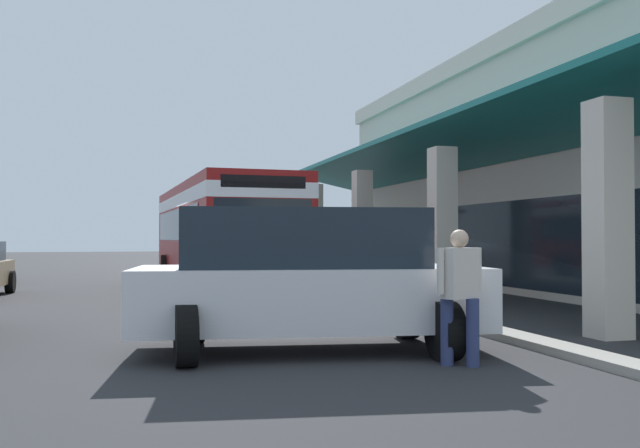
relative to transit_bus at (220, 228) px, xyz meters
name	(u,v)px	position (x,y,z in m)	size (l,w,h in m)	color
ground	(476,288)	(1.29, 7.82, -1.85)	(120.00, 120.00, 0.00)	#2D2D30
curb_strip	(343,293)	(2.51, 3.10, -1.79)	(28.22, 0.50, 0.12)	#9E998E
plaza_building	(635,170)	(2.51, 12.72, 1.86)	(23.82, 13.75, 7.42)	beige
transit_bus	(220,228)	(0.00, 0.00, 0.00)	(11.32, 3.19, 3.34)	maroon
parked_suv_white	(307,278)	(11.22, -0.18, -0.84)	(3.16, 5.03, 1.97)	silver
pedestrian	(460,289)	(12.78, 1.35, -0.91)	(0.39, 0.67, 1.68)	navy
potted_palm	(321,261)	(-5.62, 4.75, -1.22)	(1.69, 1.75, 2.78)	#4C4742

